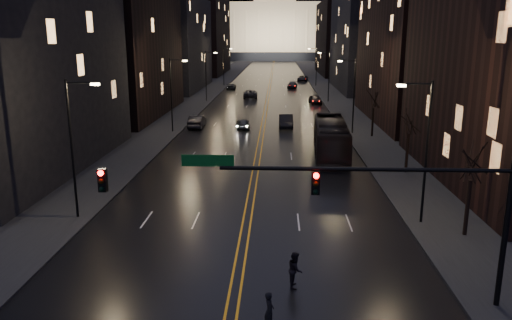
# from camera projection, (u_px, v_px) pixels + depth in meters

# --- Properties ---
(ground) EXTENTS (900.00, 900.00, 0.00)m
(ground) POSITION_uv_depth(u_px,v_px,m) (233.00, 302.00, 22.24)
(ground) COLOR black
(ground) RESTS_ON ground
(road) EXTENTS (20.00, 320.00, 0.02)m
(road) POSITION_uv_depth(u_px,v_px,m) (271.00, 76.00, 148.30)
(road) COLOR black
(road) RESTS_ON ground
(sidewalk_left) EXTENTS (8.00, 320.00, 0.16)m
(sidewalk_left) POSITION_uv_depth(u_px,v_px,m) (225.00, 76.00, 148.87)
(sidewalk_left) COLOR black
(sidewalk_left) RESTS_ON ground
(sidewalk_right) EXTENTS (8.00, 320.00, 0.16)m
(sidewalk_right) POSITION_uv_depth(u_px,v_px,m) (319.00, 76.00, 147.70)
(sidewalk_right) COLOR black
(sidewalk_right) RESTS_ON ground
(center_line) EXTENTS (0.62, 320.00, 0.01)m
(center_line) POSITION_uv_depth(u_px,v_px,m) (271.00, 76.00, 148.30)
(center_line) COLOR orange
(center_line) RESTS_ON road
(building_left_near) EXTENTS (12.00, 28.00, 22.00)m
(building_left_near) POSITION_uv_depth(u_px,v_px,m) (5.00, 43.00, 41.80)
(building_left_near) COLOR black
(building_left_near) RESTS_ON ground
(building_left_mid) EXTENTS (12.00, 30.00, 28.00)m
(building_left_mid) POSITION_uv_depth(u_px,v_px,m) (120.00, 19.00, 72.11)
(building_left_mid) COLOR black
(building_left_mid) RESTS_ON ground
(building_left_far) EXTENTS (12.00, 34.00, 20.00)m
(building_left_far) POSITION_uv_depth(u_px,v_px,m) (174.00, 44.00, 109.92)
(building_left_far) COLOR black
(building_left_far) RESTS_ON ground
(building_left_dist) EXTENTS (12.00, 40.00, 24.00)m
(building_left_dist) POSITION_uv_depth(u_px,v_px,m) (205.00, 35.00, 155.98)
(building_left_dist) COLOR black
(building_left_dist) RESTS_ON ground
(building_right_mid) EXTENTS (12.00, 34.00, 26.00)m
(building_right_mid) POSITION_uv_depth(u_px,v_px,m) (367.00, 29.00, 107.45)
(building_right_mid) COLOR black
(building_right_mid) RESTS_ON ground
(building_right_dist) EXTENTS (12.00, 40.00, 22.00)m
(building_right_dist) POSITION_uv_depth(u_px,v_px,m) (340.00, 38.00, 154.47)
(building_right_dist) COLOR black
(building_right_dist) RESTS_ON ground
(capitol) EXTENTS (90.00, 50.00, 58.50)m
(capitol) POSITION_uv_depth(u_px,v_px,m) (275.00, 25.00, 260.53)
(capitol) COLOR black
(capitol) RESTS_ON ground
(traffic_signal) EXTENTS (17.29, 0.45, 7.00)m
(traffic_signal) POSITION_uv_depth(u_px,v_px,m) (373.00, 195.00, 20.76)
(traffic_signal) COLOR black
(traffic_signal) RESTS_ON ground
(streetlamp_right_near) EXTENTS (2.13, 0.25, 9.00)m
(streetlamp_right_near) POSITION_uv_depth(u_px,v_px,m) (424.00, 145.00, 30.27)
(streetlamp_right_near) COLOR black
(streetlamp_right_near) RESTS_ON ground
(streetlamp_left_near) EXTENTS (2.13, 0.25, 9.00)m
(streetlamp_left_near) POSITION_uv_depth(u_px,v_px,m) (74.00, 142.00, 31.17)
(streetlamp_left_near) COLOR black
(streetlamp_left_near) RESTS_ON ground
(streetlamp_right_mid) EXTENTS (2.13, 0.25, 9.00)m
(streetlamp_right_mid) POSITION_uv_depth(u_px,v_px,m) (353.00, 92.00, 59.36)
(streetlamp_right_mid) COLOR black
(streetlamp_right_mid) RESTS_ON ground
(streetlamp_left_mid) EXTENTS (2.13, 0.25, 9.00)m
(streetlamp_left_mid) POSITION_uv_depth(u_px,v_px,m) (173.00, 91.00, 60.26)
(streetlamp_left_mid) COLOR black
(streetlamp_left_mid) RESTS_ON ground
(streetlamp_right_far) EXTENTS (2.13, 0.25, 9.00)m
(streetlamp_right_far) POSITION_uv_depth(u_px,v_px,m) (328.00, 74.00, 88.45)
(streetlamp_right_far) COLOR black
(streetlamp_right_far) RESTS_ON ground
(streetlamp_left_far) EXTENTS (2.13, 0.25, 9.00)m
(streetlamp_left_far) POSITION_uv_depth(u_px,v_px,m) (207.00, 73.00, 89.35)
(streetlamp_left_far) COLOR black
(streetlamp_left_far) RESTS_ON ground
(streetlamp_right_dist) EXTENTS (2.13, 0.25, 9.00)m
(streetlamp_right_dist) POSITION_uv_depth(u_px,v_px,m) (316.00, 65.00, 117.54)
(streetlamp_right_dist) COLOR black
(streetlamp_right_dist) RESTS_ON ground
(streetlamp_left_dist) EXTENTS (2.13, 0.25, 9.00)m
(streetlamp_left_dist) POSITION_uv_depth(u_px,v_px,m) (224.00, 64.00, 118.44)
(streetlamp_left_dist) COLOR black
(streetlamp_left_dist) RESTS_ON ground
(tree_right_near) EXTENTS (2.40, 2.40, 6.65)m
(tree_right_near) POSITION_uv_depth(u_px,v_px,m) (472.00, 163.00, 28.37)
(tree_right_near) COLOR black
(tree_right_near) RESTS_ON ground
(tree_right_mid) EXTENTS (2.40, 2.40, 6.65)m
(tree_right_mid) POSITION_uv_depth(u_px,v_px,m) (409.00, 122.00, 41.95)
(tree_right_mid) COLOR black
(tree_right_mid) RESTS_ON ground
(tree_right_far) EXTENTS (2.40, 2.40, 6.65)m
(tree_right_far) POSITION_uv_depth(u_px,v_px,m) (374.00, 99.00, 57.46)
(tree_right_far) COLOR black
(tree_right_far) RESTS_ON ground
(bus) EXTENTS (3.67, 13.03, 3.59)m
(bus) POSITION_uv_depth(u_px,v_px,m) (331.00, 138.00, 49.23)
(bus) COLOR black
(bus) RESTS_ON ground
(oncoming_car_a) EXTENTS (2.05, 4.21, 1.39)m
(oncoming_car_a) POSITION_uv_depth(u_px,v_px,m) (243.00, 123.00, 63.87)
(oncoming_car_a) COLOR black
(oncoming_car_a) RESTS_ON ground
(oncoming_car_b) EXTENTS (1.77, 5.02, 1.65)m
(oncoming_car_b) POSITION_uv_depth(u_px,v_px,m) (197.00, 121.00, 64.48)
(oncoming_car_b) COLOR black
(oncoming_car_b) RESTS_ON ground
(oncoming_car_c) EXTENTS (2.92, 5.85, 1.59)m
(oncoming_car_c) POSITION_uv_depth(u_px,v_px,m) (250.00, 94.00, 95.74)
(oncoming_car_c) COLOR black
(oncoming_car_c) RESTS_ON ground
(oncoming_car_d) EXTENTS (1.95, 4.74, 1.37)m
(oncoming_car_d) POSITION_uv_depth(u_px,v_px,m) (231.00, 86.00, 111.42)
(oncoming_car_d) COLOR black
(oncoming_car_d) RESTS_ON ground
(receding_car_a) EXTENTS (1.82, 5.14, 1.69)m
(receding_car_a) POSITION_uv_depth(u_px,v_px,m) (286.00, 121.00, 64.70)
(receding_car_a) COLOR black
(receding_car_a) RESTS_ON ground
(receding_car_b) EXTENTS (2.37, 4.76, 1.56)m
(receding_car_b) POSITION_uv_depth(u_px,v_px,m) (315.00, 100.00, 87.25)
(receding_car_b) COLOR black
(receding_car_b) RESTS_ON ground
(receding_car_c) EXTENTS (2.56, 5.27, 1.48)m
(receding_car_c) POSITION_uv_depth(u_px,v_px,m) (292.00, 85.00, 113.37)
(receding_car_c) COLOR black
(receding_car_c) RESTS_ON ground
(receding_car_d) EXTENTS (3.13, 5.64, 1.49)m
(receding_car_d) POSITION_uv_depth(u_px,v_px,m) (303.00, 78.00, 131.88)
(receding_car_d) COLOR black
(receding_car_d) RESTS_ON ground
(pedestrian_a) EXTENTS (0.46, 0.64, 1.61)m
(pedestrian_a) POSITION_uv_depth(u_px,v_px,m) (269.00, 310.00, 20.04)
(pedestrian_a) COLOR black
(pedestrian_a) RESTS_ON ground
(pedestrian_b) EXTENTS (0.49, 0.86, 1.75)m
(pedestrian_b) POSITION_uv_depth(u_px,v_px,m) (295.00, 269.00, 23.43)
(pedestrian_b) COLOR black
(pedestrian_b) RESTS_ON ground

